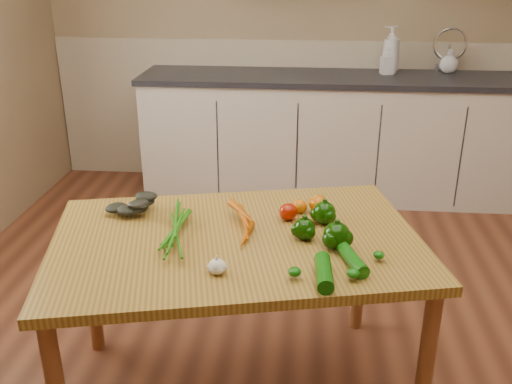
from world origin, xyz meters
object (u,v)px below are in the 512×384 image
at_px(soap_bottle_b, 387,61).
at_px(garlic_bulb, 217,267).
at_px(tomato_a, 288,212).
at_px(zucchini_b, 324,272).
at_px(soap_bottle_a, 391,50).
at_px(pepper_c, 337,236).
at_px(zucchini_a, 352,258).
at_px(pepper_a, 304,229).
at_px(pepper_b, 324,213).
at_px(leafy_greens, 132,200).
at_px(soap_bottle_c, 449,61).
at_px(table, 237,256).
at_px(tomato_c, 318,204).
at_px(tomato_b, 300,206).
at_px(carrot_bunch, 223,223).

bearing_deg(soap_bottle_b, garlic_bulb, -119.59).
height_order(tomato_a, zucchini_b, tomato_a).
height_order(soap_bottle_a, tomato_a, soap_bottle_a).
distance_m(pepper_c, zucchini_a, 0.13).
xyz_separation_m(pepper_a, pepper_b, (0.07, 0.14, 0.00)).
height_order(leafy_greens, pepper_a, leafy_greens).
distance_m(soap_bottle_c, zucchini_b, 2.83).
bearing_deg(table, tomato_a, 30.09).
height_order(soap_bottle_c, pepper_a, soap_bottle_c).
bearing_deg(soap_bottle_c, pepper_a, -103.20).
bearing_deg(table, leafy_greens, 143.99).
distance_m(tomato_a, zucchini_b, 0.46).
relative_size(tomato_c, zucchini_b, 0.41).
bearing_deg(tomato_a, pepper_a, -67.38).
bearing_deg(table, pepper_a, -10.11).
relative_size(table, pepper_a, 18.73).
distance_m(soap_bottle_c, pepper_c, 2.61).
relative_size(tomato_b, tomato_c, 0.80).
relative_size(carrot_bunch, pepper_c, 2.58).
bearing_deg(tomato_b, soap_bottle_c, 64.55).
bearing_deg(soap_bottle_c, zucchini_b, -99.73).
relative_size(pepper_b, tomato_b, 1.43).
bearing_deg(pepper_c, soap_bottle_a, 79.09).
distance_m(pepper_a, tomato_b, 0.23).
bearing_deg(tomato_c, soap_bottle_a, 75.97).
bearing_deg(garlic_bulb, tomato_c, 57.06).
height_order(carrot_bunch, pepper_b, pepper_b).
bearing_deg(soap_bottle_c, garlic_bulb, -106.18).
height_order(leafy_greens, garlic_bulb, leafy_greens).
xyz_separation_m(carrot_bunch, tomato_b, (0.29, 0.19, -0.01)).
height_order(pepper_a, pepper_c, pepper_c).
distance_m(carrot_bunch, zucchini_b, 0.49).
bearing_deg(carrot_bunch, pepper_c, -26.10).
xyz_separation_m(tomato_b, zucchini_b, (0.09, -0.51, -0.00)).
relative_size(soap_bottle_a, pepper_b, 3.74).
relative_size(garlic_bulb, zucchini_a, 0.30).
relative_size(soap_bottle_c, pepper_c, 1.71).
relative_size(soap_bottle_c, tomato_b, 2.69).
distance_m(table, tomato_b, 0.35).
bearing_deg(garlic_bulb, zucchini_a, 12.60).
bearing_deg(pepper_c, tomato_b, 115.15).
relative_size(tomato_a, tomato_c, 0.95).
bearing_deg(tomato_a, garlic_bulb, -116.38).
distance_m(garlic_bulb, zucchini_a, 0.45).
height_order(garlic_bulb, tomato_a, tomato_a).
height_order(soap_bottle_b, pepper_b, soap_bottle_b).
height_order(table, soap_bottle_b, soap_bottle_b).
bearing_deg(garlic_bulb, zucchini_b, -1.37).
distance_m(soap_bottle_b, garlic_bulb, 2.70).
relative_size(garlic_bulb, pepper_a, 0.74).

